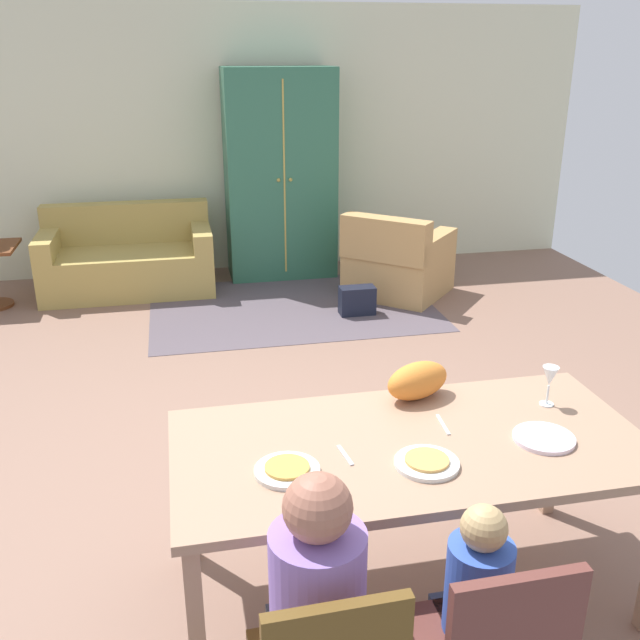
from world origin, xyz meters
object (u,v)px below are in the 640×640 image
Objects in this scene: person_child at (470,625)px; couch at (128,260)px; plate_near_woman at (544,438)px; armoire at (280,175)px; plate_near_child at (427,463)px; handbag at (357,301)px; dining_table at (411,456)px; cat at (418,381)px; wine_glass at (550,378)px; armchair at (397,263)px; person_man at (315,630)px; plate_near_man at (287,471)px.

person_child is 0.57× the size of couch.
plate_near_woman is 0.12× the size of armoire.
handbag is (0.69, 3.63, -0.64)m from plate_near_child.
cat is (0.15, 0.37, 0.15)m from dining_table.
handbag is at bearing -71.21° from armoire.
armchair is at bearing 82.29° from wine_glass.
armchair is (1.20, 4.09, -0.45)m from plate_near_child.
wine_glass is at bearing 34.12° from person_man.
person_child reaches higher than plate_near_woman.
plate_near_woman is 1.23m from person_man.
wine_glass is at bearing 14.48° from dining_table.
handbag is at bearing 78.73° from dining_table.
plate_near_woman is at bearing 27.45° from person_man.
person_child is (-0.00, -0.66, -0.26)m from dining_table.
armchair is at bearing 72.92° from dining_table.
plate_near_man is 0.12× the size of armoire.
cat is 4.53m from couch.
plate_near_man is 1.00× the size of plate_near_woman.
couch is 5.10× the size of handbag.
wine_glass is 0.58× the size of cat.
couch reaches higher than dining_table.
person_man is (-1.23, -0.83, -0.38)m from wine_glass.
person_man is at bearing -97.77° from armoire.
couch is 2.65m from armchair.
plate_near_woman is 0.84m from person_child.
armoire is (-0.99, 0.93, 0.73)m from armchair.
armoire reaches higher than person_man.
wine_glass is at bearing -84.11° from armoire.
dining_table is at bearing -73.64° from couch.
plate_near_man is 0.27× the size of person_child.
cat is (-0.55, 0.19, -0.05)m from wine_glass.
plate_near_woman reaches higher than handbag.
person_child reaches higher than armchair.
dining_table is at bearing 89.98° from person_child.
plate_near_woman is at bearing 1.08° from plate_near_man.
plate_near_man is 1.34× the size of wine_glass.
handbag is (0.54, 3.08, -0.71)m from cat.
dining_table is 4.82m from couch.
plate_near_child is 0.12× the size of armoire.
person_child is at bearing -75.60° from couch.
handbag is (-0.51, -0.46, -0.19)m from armchair.
plate_near_man is at bearing -113.27° from armchair.
plate_near_woman is 5.09m from couch.
armchair is at bearing 69.19° from person_man.
couch is (-0.82, 5.26, -0.21)m from person_man.
handbag is (2.04, -1.16, -0.17)m from couch.
dining_table is at bearing 90.00° from plate_near_child.
person_man is 0.54m from person_child.
plate_near_child is 0.21× the size of armchair.
plate_near_child is 0.15× the size of couch.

